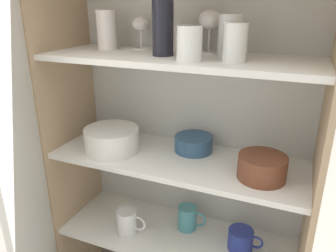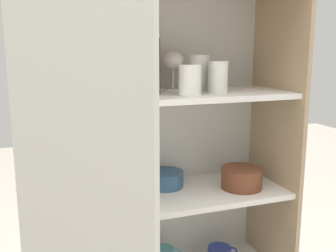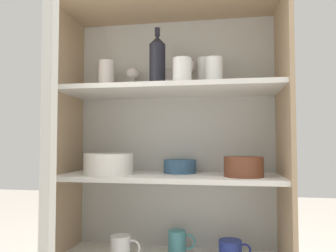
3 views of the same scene
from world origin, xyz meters
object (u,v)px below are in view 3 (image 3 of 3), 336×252
Objects in this scene: wine_bottle at (157,61)px; coffee_mug_primary at (121,248)px; mixing_bowl_large at (244,166)px; plate_stack_white at (109,164)px; serving_bowl_small at (180,166)px.

coffee_mug_primary is at bearing -161.88° from wine_bottle.
wine_bottle is 0.57m from mixing_bowl_large.
serving_bowl_small is (0.29, 0.12, -0.01)m from plate_stack_white.
mixing_bowl_large is (0.56, 0.00, -0.00)m from plate_stack_white.
plate_stack_white is 0.32m from serving_bowl_small.
serving_bowl_small is 1.15× the size of coffee_mug_primary.
mixing_bowl_large is 0.30m from serving_bowl_small.
wine_bottle is 1.66× the size of mixing_bowl_large.
coffee_mug_primary is at bearing -177.12° from mixing_bowl_large.
wine_bottle reaches higher than coffee_mug_primary.
serving_bowl_small reaches higher than coffee_mug_primary.
serving_bowl_small is at bearing 31.85° from coffee_mug_primary.
wine_bottle is at bearing -131.98° from serving_bowl_small.
plate_stack_white is (-0.21, -0.02, -0.44)m from wine_bottle.
mixing_bowl_large reaches higher than coffee_mug_primary.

